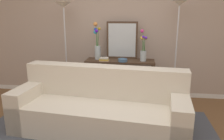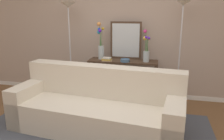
% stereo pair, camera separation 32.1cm
% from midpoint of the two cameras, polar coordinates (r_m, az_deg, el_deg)
% --- Properties ---
extents(back_wall, '(12.00, 0.15, 2.91)m').
position_cam_midpoint_polar(back_wall, '(4.36, 5.68, 12.18)').
color(back_wall, white).
rests_on(back_wall, ground).
extents(area_rug, '(3.25, 1.83, 0.01)m').
position_cam_midpoint_polar(area_rug, '(3.18, -1.80, -16.12)').
color(area_rug, '#474C56').
rests_on(area_rug, ground).
extents(couch, '(2.45, 1.09, 0.88)m').
position_cam_midpoint_polar(couch, '(3.17, -0.99, -9.85)').
color(couch, beige).
rests_on(couch, ground).
extents(console_table, '(1.25, 0.39, 0.79)m').
position_cam_midpoint_polar(console_table, '(4.10, 5.04, -0.81)').
color(console_table, '#473323').
rests_on(console_table, ground).
extents(floor_lamp_left, '(0.28, 0.28, 1.81)m').
position_cam_midpoint_polar(floor_lamp_left, '(4.15, -8.85, 11.61)').
color(floor_lamp_left, silver).
rests_on(floor_lamp_left, ground).
extents(floor_lamp_right, '(0.28, 0.28, 1.84)m').
position_cam_midpoint_polar(floor_lamp_right, '(3.88, 19.90, 11.02)').
color(floor_lamp_right, silver).
rests_on(floor_lamp_right, ground).
extents(wall_mirror, '(0.58, 0.02, 0.69)m').
position_cam_midpoint_polar(wall_mirror, '(4.14, 5.80, 7.58)').
color(wall_mirror, '#473323').
rests_on(wall_mirror, console_table).
extents(vase_tall_flowers, '(0.13, 0.12, 0.68)m').
position_cam_midpoint_polar(vase_tall_flowers, '(4.10, -0.68, 6.39)').
color(vase_tall_flowers, silver).
rests_on(vase_tall_flowers, console_table).
extents(vase_short_flowers, '(0.13, 0.11, 0.56)m').
position_cam_midpoint_polar(vase_short_flowers, '(3.94, 11.14, 4.86)').
color(vase_short_flowers, silver).
rests_on(vase_short_flowers, console_table).
extents(fruit_bowl, '(0.16, 0.16, 0.05)m').
position_cam_midpoint_polar(fruit_bowl, '(3.91, 5.74, 2.48)').
color(fruit_bowl, '#4C7093').
rests_on(fruit_bowl, console_table).
extents(book_stack, '(0.19, 0.16, 0.06)m').
position_cam_midpoint_polar(book_stack, '(3.97, 0.96, 2.78)').
color(book_stack, tan).
rests_on(book_stack, console_table).
extents(book_row_under_console, '(0.30, 0.18, 0.13)m').
position_cam_midpoint_polar(book_row_under_console, '(4.31, 0.06, -6.82)').
color(book_row_under_console, slate).
rests_on(book_row_under_console, ground).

